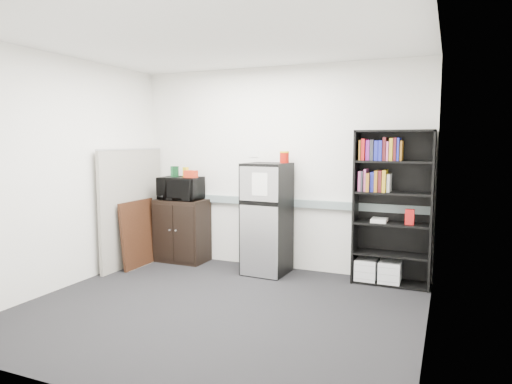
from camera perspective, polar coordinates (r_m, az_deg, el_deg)
floor at (r=4.85m, az=-4.84°, el=-14.40°), size 4.00×4.00×0.00m
wall_back at (r=6.15m, az=2.71°, el=2.92°), size 4.00×0.02×2.70m
wall_right at (r=4.02m, az=21.04°, el=0.69°), size 0.02×3.50×2.70m
wall_left at (r=5.77m, az=-22.83°, el=2.21°), size 0.02×3.50×2.70m
ceiling at (r=4.64m, az=-5.17°, el=18.55°), size 4.00×3.50×0.02m
electrical_raceway at (r=6.16m, az=2.59°, el=-1.27°), size 3.92×0.05×0.10m
wall_note at (r=6.26m, az=-0.31°, el=4.82°), size 0.14×0.00×0.10m
bookshelf at (r=5.65m, az=16.50°, el=-1.49°), size 0.90×0.34×1.85m
cubicle_partition at (r=6.55m, az=-15.23°, el=-1.81°), size 0.06×1.30×1.62m
cabinet at (r=6.64m, az=-9.23°, el=-4.75°), size 0.72×0.48×0.89m
microwave at (r=6.54m, az=-9.40°, el=0.45°), size 0.60×0.42×0.32m
snack_box_a at (r=6.63m, az=-10.27°, el=2.55°), size 0.07×0.05×0.15m
snack_box_b at (r=6.61m, az=-10.00°, el=2.54°), size 0.08×0.06×0.15m
snack_box_c at (r=6.52m, az=-8.78°, el=2.47°), size 0.08×0.07×0.14m
snack_bag at (r=6.42m, az=-8.16°, el=2.24°), size 0.18×0.10×0.10m
refrigerator at (r=5.92m, az=1.34°, el=-3.34°), size 0.57×0.59×1.44m
coffee_can at (r=5.89m, az=3.57°, el=4.48°), size 0.12×0.12×0.17m
framed_poster at (r=6.50m, az=-14.43°, el=-5.04°), size 0.12×0.71×0.91m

